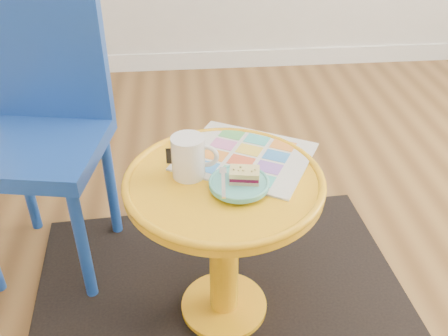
{
  "coord_description": "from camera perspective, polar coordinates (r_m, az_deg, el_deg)",
  "views": [
    {
      "loc": [
        -0.57,
        -1.29,
        1.37
      ],
      "look_at": [
        -0.46,
        -0.13,
        0.59
      ],
      "focal_mm": 40.0,
      "sensor_mm": 36.0,
      "label": 1
    }
  ],
  "objects": [
    {
      "name": "fork",
      "position": [
        1.37,
        -0.09,
        -1.48
      ],
      "size": [
        0.03,
        0.14,
        0.0
      ],
      "rotation": [
        0.0,
        0.0,
        -0.07
      ],
      "color": "silver",
      "rests_on": "plate"
    },
    {
      "name": "room_walls",
      "position": [
        2.67,
        -13.89,
        3.48
      ],
      "size": [
        4.0,
        4.0,
        4.0
      ],
      "color": "silver",
      "rests_on": "ground"
    },
    {
      "name": "rug",
      "position": [
        1.79,
        -0.0,
        -15.61
      ],
      "size": [
        1.36,
        1.17,
        0.01
      ],
      "primitive_type": "cube",
      "rotation": [
        0.0,
        0.0,
        0.06
      ],
      "color": "black",
      "rests_on": "ground"
    },
    {
      "name": "plate",
      "position": [
        1.38,
        1.74,
        -1.82
      ],
      "size": [
        0.17,
        0.17,
        0.02
      ],
      "color": "#5CC4B8",
      "rests_on": "newspaper"
    },
    {
      "name": "side_table",
      "position": [
        1.52,
        -0.0,
        -6.07
      ],
      "size": [
        0.58,
        0.58,
        0.55
      ],
      "color": "#FDAE15",
      "rests_on": "ground"
    },
    {
      "name": "cake_slice",
      "position": [
        1.37,
        2.35,
        -0.81
      ],
      "size": [
        0.09,
        0.07,
        0.04
      ],
      "rotation": [
        0.0,
        0.0,
        -0.17
      ],
      "color": "#D3BC8C",
      "rests_on": "plate"
    },
    {
      "name": "chair",
      "position": [
        1.8,
        -20.11,
        4.97
      ],
      "size": [
        0.5,
        0.5,
        0.97
      ],
      "rotation": [
        0.0,
        0.0,
        -0.18
      ],
      "color": "#1942A2",
      "rests_on": "ground"
    },
    {
      "name": "newspaper",
      "position": [
        1.52,
        2.45,
        1.33
      ],
      "size": [
        0.48,
        0.46,
        0.01
      ],
      "primitive_type": "cube",
      "rotation": [
        0.0,
        0.0,
        -0.5
      ],
      "color": "silver",
      "rests_on": "side_table"
    },
    {
      "name": "mug",
      "position": [
        1.41,
        -4.0,
        1.4
      ],
      "size": [
        0.14,
        0.1,
        0.12
      ],
      "rotation": [
        0.0,
        0.0,
        -0.18
      ],
      "color": "white",
      "rests_on": "side_table"
    },
    {
      "name": "floor",
      "position": [
        1.97,
        13.38,
        -11.39
      ],
      "size": [
        4.0,
        4.0,
        0.0
      ],
      "primitive_type": "plane",
      "color": "brown",
      "rests_on": "ground"
    }
  ]
}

